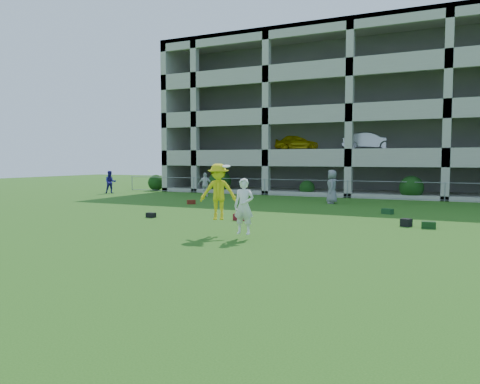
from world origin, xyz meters
The scene contains 14 objects.
ground centered at (0.00, 0.00, 0.00)m, with size 100.00×100.00×0.00m, color #235114.
bystander_a centered at (-17.19, 15.41, 0.86)m, with size 0.84×0.65×1.72m, color navy.
bystander_b centered at (-9.28, 15.99, 0.83)m, with size 0.98×0.41×1.67m, color white.
bystander_c centered at (0.06, 14.66, 0.99)m, with size 0.97×0.63×1.98m, color slate.
bag_red_a centered at (-1.53, 5.46, 0.14)m, with size 0.55×0.30×0.28m, color #5D1010.
bag_black_b centered at (-5.54, 4.62, 0.11)m, with size 0.40×0.25×0.22m, color black.
bag_green_c centered at (5.86, 6.43, 0.13)m, with size 0.50×0.35×0.26m, color #143312.
crate_d centered at (5.04, 6.61, 0.15)m, with size 0.35×0.35×0.30m, color black.
bag_red_f centered at (-7.21, 10.77, 0.12)m, with size 0.45×0.28×0.24m, color #54130E.
bag_green_g centered at (3.79, 10.58, 0.12)m, with size 0.50×0.30×0.25m, color #123319.
frisbee_contest centered at (-0.26, 1.55, 1.39)m, with size 2.17×1.13×2.28m.
parking_garage centered at (-0.01, 27.70, 6.01)m, with size 30.00×14.00×12.00m.
fence centered at (0.00, 19.00, 0.61)m, with size 36.06×0.06×1.20m.
shrub_row centered at (4.59, 19.70, 1.51)m, with size 34.38×2.52×3.50m.
Camera 1 is at (6.94, -12.35, 2.59)m, focal length 35.00 mm.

